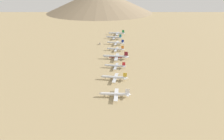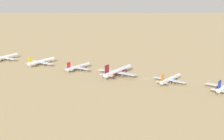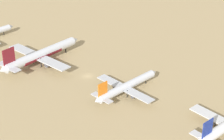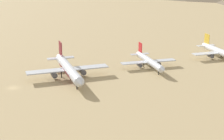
# 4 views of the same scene
# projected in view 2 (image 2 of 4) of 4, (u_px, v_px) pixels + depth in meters

# --- Properties ---
(ground_plane) EXTENTS (2019.55, 2019.55, 0.00)m
(ground_plane) POSITION_uv_depth(u_px,v_px,m) (146.00, 79.00, 303.07)
(ground_plane) COLOR tan
(parked_jet_3) EXTENTS (37.76, 30.88, 10.92)m
(parked_jet_3) POSITION_uv_depth(u_px,v_px,m) (170.00, 79.00, 289.43)
(parked_jet_3) COLOR silver
(parked_jet_3) RESTS_ON ground
(parked_jet_4) EXTENTS (49.54, 40.32, 14.28)m
(parked_jet_4) POSITION_uv_depth(u_px,v_px,m) (118.00, 71.00, 311.48)
(parked_jet_4) COLOR silver
(parked_jet_4) RESTS_ON ground
(parked_jet_5) EXTENTS (37.44, 30.57, 10.81)m
(parked_jet_5) POSITION_uv_depth(u_px,v_px,m) (78.00, 67.00, 332.36)
(parked_jet_5) COLOR silver
(parked_jet_5) RESTS_ON ground
(parked_jet_6) EXTENTS (40.85, 33.34, 11.79)m
(parked_jet_6) POSITION_uv_depth(u_px,v_px,m) (41.00, 61.00, 354.07)
(parked_jet_6) COLOR silver
(parked_jet_6) RESTS_ON ground
(parked_jet_7) EXTENTS (39.91, 32.38, 11.52)m
(parked_jet_7) POSITION_uv_depth(u_px,v_px,m) (5.00, 57.00, 375.43)
(parked_jet_7) COLOR white
(parked_jet_7) RESTS_ON ground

